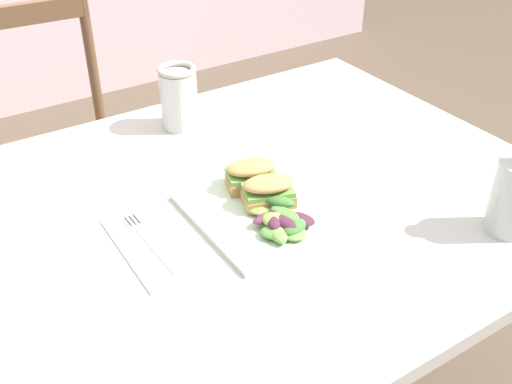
{
  "coord_description": "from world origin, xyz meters",
  "views": [
    {
      "loc": [
        -0.47,
        -0.89,
        1.39
      ],
      "look_at": [
        0.04,
        -0.11,
        0.76
      ],
      "focal_mm": 43.02,
      "sensor_mm": 36.0,
      "label": 1
    }
  ],
  "objects_px": {
    "plate_lunch": "(268,209)",
    "sandwich_half_back": "(251,174)",
    "chair_wooden_far": "(61,155)",
    "dining_table": "(255,249)",
    "fork_on_napkin": "(147,238)",
    "mason_jar_iced_tea": "(179,100)",
    "sandwich_half_front": "(269,191)"
  },
  "relations": [
    {
      "from": "sandwich_half_front",
      "to": "fork_on_napkin",
      "type": "height_order",
      "value": "sandwich_half_front"
    },
    {
      "from": "dining_table",
      "to": "plate_lunch",
      "type": "bearing_deg",
      "value": -98.66
    },
    {
      "from": "sandwich_half_front",
      "to": "sandwich_half_back",
      "type": "bearing_deg",
      "value": 86.57
    },
    {
      "from": "fork_on_napkin",
      "to": "mason_jar_iced_tea",
      "type": "height_order",
      "value": "mason_jar_iced_tea"
    },
    {
      "from": "dining_table",
      "to": "sandwich_half_back",
      "type": "relative_size",
      "value": 10.7
    },
    {
      "from": "chair_wooden_far",
      "to": "fork_on_napkin",
      "type": "relative_size",
      "value": 4.69
    },
    {
      "from": "sandwich_half_back",
      "to": "fork_on_napkin",
      "type": "distance_m",
      "value": 0.23
    },
    {
      "from": "chair_wooden_far",
      "to": "mason_jar_iced_tea",
      "type": "distance_m",
      "value": 0.66
    },
    {
      "from": "plate_lunch",
      "to": "mason_jar_iced_tea",
      "type": "distance_m",
      "value": 0.39
    },
    {
      "from": "plate_lunch",
      "to": "mason_jar_iced_tea",
      "type": "bearing_deg",
      "value": 87.12
    },
    {
      "from": "plate_lunch",
      "to": "fork_on_napkin",
      "type": "relative_size",
      "value": 1.41
    },
    {
      "from": "dining_table",
      "to": "fork_on_napkin",
      "type": "distance_m",
      "value": 0.26
    },
    {
      "from": "mason_jar_iced_tea",
      "to": "dining_table",
      "type": "bearing_deg",
      "value": -91.9
    },
    {
      "from": "plate_lunch",
      "to": "fork_on_napkin",
      "type": "xyz_separation_m",
      "value": [
        -0.22,
        0.04,
        0.0
      ]
    },
    {
      "from": "dining_table",
      "to": "plate_lunch",
      "type": "distance_m",
      "value": 0.15
    },
    {
      "from": "dining_table",
      "to": "fork_on_napkin",
      "type": "xyz_separation_m",
      "value": [
        -0.23,
        -0.02,
        0.13
      ]
    },
    {
      "from": "plate_lunch",
      "to": "sandwich_half_front",
      "type": "bearing_deg",
      "value": 53.17
    },
    {
      "from": "chair_wooden_far",
      "to": "plate_lunch",
      "type": "distance_m",
      "value": 0.98
    },
    {
      "from": "dining_table",
      "to": "sandwich_half_back",
      "type": "distance_m",
      "value": 0.17
    },
    {
      "from": "chair_wooden_far",
      "to": "sandwich_half_front",
      "type": "xyz_separation_m",
      "value": [
        0.14,
        -0.91,
        0.33
      ]
    },
    {
      "from": "sandwich_half_back",
      "to": "sandwich_half_front",
      "type": "bearing_deg",
      "value": -93.43
    },
    {
      "from": "chair_wooden_far",
      "to": "dining_table",
      "type": "bearing_deg",
      "value": -80.79
    },
    {
      "from": "plate_lunch",
      "to": "sandwich_half_back",
      "type": "xyz_separation_m",
      "value": [
        0.01,
        0.07,
        0.03
      ]
    },
    {
      "from": "chair_wooden_far",
      "to": "sandwich_half_front",
      "type": "distance_m",
      "value": 0.98
    },
    {
      "from": "fork_on_napkin",
      "to": "mason_jar_iced_tea",
      "type": "xyz_separation_m",
      "value": [
        0.24,
        0.34,
        0.06
      ]
    },
    {
      "from": "plate_lunch",
      "to": "sandwich_half_back",
      "type": "distance_m",
      "value": 0.08
    },
    {
      "from": "sandwich_half_back",
      "to": "mason_jar_iced_tea",
      "type": "bearing_deg",
      "value": 88.36
    },
    {
      "from": "plate_lunch",
      "to": "mason_jar_iced_tea",
      "type": "relative_size",
      "value": 1.85
    },
    {
      "from": "sandwich_half_front",
      "to": "sandwich_half_back",
      "type": "relative_size",
      "value": 1.0
    },
    {
      "from": "sandwich_half_front",
      "to": "fork_on_napkin",
      "type": "bearing_deg",
      "value": 172.19
    },
    {
      "from": "chair_wooden_far",
      "to": "plate_lunch",
      "type": "bearing_deg",
      "value": -81.84
    },
    {
      "from": "plate_lunch",
      "to": "sandwich_half_back",
      "type": "height_order",
      "value": "sandwich_half_back"
    }
  ]
}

